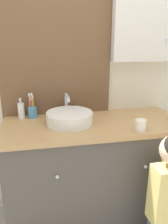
# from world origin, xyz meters

# --- Properties ---
(wall_back) EXTENTS (3.20, 0.18, 2.50)m
(wall_back) POSITION_xyz_m (0.02, 0.62, 1.28)
(wall_back) COLOR beige
(wall_back) RESTS_ON ground_plane
(vanity_counter) EXTENTS (1.31, 0.55, 0.86)m
(vanity_counter) POSITION_xyz_m (0.00, 0.32, 0.43)
(vanity_counter) COLOR #4C4742
(vanity_counter) RESTS_ON ground_plane
(sink_basin) EXTENTS (0.33, 0.39, 0.18)m
(sink_basin) POSITION_xyz_m (-0.17, 0.34, 0.91)
(sink_basin) COLOR white
(sink_basin) RESTS_ON vanity_counter
(toothbrush_holder) EXTENTS (0.07, 0.07, 0.19)m
(toothbrush_holder) POSITION_xyz_m (-0.44, 0.52, 0.91)
(toothbrush_holder) COLOR #4C93C6
(toothbrush_holder) RESTS_ON vanity_counter
(soap_dispenser) EXTENTS (0.05, 0.05, 0.16)m
(soap_dispenser) POSITION_xyz_m (-0.52, 0.52, 0.93)
(soap_dispenser) COLOR white
(soap_dispenser) RESTS_ON vanity_counter
(drinking_cup) EXTENTS (0.07, 0.07, 0.08)m
(drinking_cup) POSITION_xyz_m (0.26, 0.11, 0.90)
(drinking_cup) COLOR silver
(drinking_cup) RESTS_ON vanity_counter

